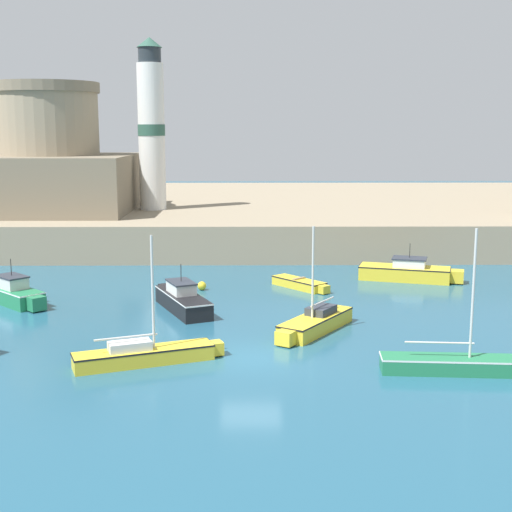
{
  "coord_description": "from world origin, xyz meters",
  "views": [
    {
      "loc": [
        -0.06,
        -27.9,
        9.23
      ],
      "look_at": [
        0.32,
        12.49,
        2.0
      ],
      "focal_mm": 50.0,
      "sensor_mm": 36.0,
      "label": 1
    }
  ],
  "objects_px": {
    "motorboat_yellow_1": "(408,272)",
    "lighthouse": "(151,127)",
    "motorboat_black_6": "(182,299)",
    "fortress": "(51,167)",
    "sailboat_green_4": "(461,363)",
    "sailboat_yellow_5": "(145,354)",
    "motorboat_green_2": "(12,293)",
    "mooring_buoy": "(202,286)",
    "dinghy_yellow_0": "(300,283)",
    "sailboat_yellow_8": "(315,322)"
  },
  "relations": [
    {
      "from": "motorboat_yellow_1",
      "to": "lighthouse",
      "type": "distance_m",
      "value": 25.3
    },
    {
      "from": "motorboat_black_6",
      "to": "fortress",
      "type": "xyz_separation_m",
      "value": [
        -12.46,
        21.95,
        5.64
      ]
    },
    {
      "from": "sailboat_yellow_8",
      "to": "motorboat_green_2",
      "type": "bearing_deg",
      "value": 160.37
    },
    {
      "from": "motorboat_green_2",
      "to": "motorboat_yellow_1",
      "type": "bearing_deg",
      "value": 13.81
    },
    {
      "from": "mooring_buoy",
      "to": "fortress",
      "type": "height_order",
      "value": "fortress"
    },
    {
      "from": "sailboat_green_4",
      "to": "fortress",
      "type": "relative_size",
      "value": 0.5
    },
    {
      "from": "motorboat_black_6",
      "to": "fortress",
      "type": "height_order",
      "value": "fortress"
    },
    {
      "from": "dinghy_yellow_0",
      "to": "mooring_buoy",
      "type": "bearing_deg",
      "value": -175.7
    },
    {
      "from": "sailboat_green_4",
      "to": "lighthouse",
      "type": "relative_size",
      "value": 0.47
    },
    {
      "from": "sailboat_green_4",
      "to": "sailboat_yellow_5",
      "type": "relative_size",
      "value": 1.07
    },
    {
      "from": "motorboat_black_6",
      "to": "mooring_buoy",
      "type": "relative_size",
      "value": 11.39
    },
    {
      "from": "motorboat_yellow_1",
      "to": "lighthouse",
      "type": "relative_size",
      "value": 0.47
    },
    {
      "from": "motorboat_green_2",
      "to": "fortress",
      "type": "distance_m",
      "value": 21.29
    },
    {
      "from": "motorboat_green_2",
      "to": "sailboat_yellow_5",
      "type": "distance_m",
      "value": 13.34
    },
    {
      "from": "motorboat_black_6",
      "to": "motorboat_green_2",
      "type": "bearing_deg",
      "value": 169.84
    },
    {
      "from": "motorboat_green_2",
      "to": "motorboat_black_6",
      "type": "bearing_deg",
      "value": -10.16
    },
    {
      "from": "sailboat_green_4",
      "to": "sailboat_yellow_8",
      "type": "relative_size",
      "value": 1.23
    },
    {
      "from": "sailboat_green_4",
      "to": "motorboat_black_6",
      "type": "bearing_deg",
      "value": 140.0
    },
    {
      "from": "dinghy_yellow_0",
      "to": "motorboat_yellow_1",
      "type": "bearing_deg",
      "value": 17.54
    },
    {
      "from": "motorboat_yellow_1",
      "to": "sailboat_yellow_5",
      "type": "bearing_deg",
      "value": -131.53
    },
    {
      "from": "dinghy_yellow_0",
      "to": "lighthouse",
      "type": "distance_m",
      "value": 22.86
    },
    {
      "from": "motorboat_green_2",
      "to": "lighthouse",
      "type": "bearing_deg",
      "value": 77.23
    },
    {
      "from": "fortress",
      "to": "motorboat_yellow_1",
      "type": "bearing_deg",
      "value": -29.83
    },
    {
      "from": "sailboat_yellow_5",
      "to": "fortress",
      "type": "distance_m",
      "value": 33.17
    },
    {
      "from": "sailboat_yellow_8",
      "to": "mooring_buoy",
      "type": "xyz_separation_m",
      "value": [
        -5.79,
        8.6,
        -0.19
      ]
    },
    {
      "from": "sailboat_green_4",
      "to": "mooring_buoy",
      "type": "relative_size",
      "value": 12.63
    },
    {
      "from": "lighthouse",
      "to": "sailboat_yellow_5",
      "type": "bearing_deg",
      "value": -83.15
    },
    {
      "from": "sailboat_green_4",
      "to": "motorboat_black_6",
      "type": "relative_size",
      "value": 1.11
    },
    {
      "from": "motorboat_black_6",
      "to": "sailboat_yellow_8",
      "type": "distance_m",
      "value": 7.62
    },
    {
      "from": "sailboat_yellow_5",
      "to": "fortress",
      "type": "xyz_separation_m",
      "value": [
        -11.79,
        30.46,
        5.81
      ]
    },
    {
      "from": "motorboat_yellow_1",
      "to": "fortress",
      "type": "relative_size",
      "value": 0.5
    },
    {
      "from": "dinghy_yellow_0",
      "to": "fortress",
      "type": "distance_m",
      "value": 26.04
    },
    {
      "from": "motorboat_yellow_1",
      "to": "fortress",
      "type": "xyz_separation_m",
      "value": [
        -25.71,
        14.74,
        5.67
      ]
    },
    {
      "from": "lighthouse",
      "to": "sailboat_green_4",
      "type": "bearing_deg",
      "value": -63.88
    },
    {
      "from": "motorboat_yellow_1",
      "to": "fortress",
      "type": "distance_m",
      "value": 30.17
    },
    {
      "from": "motorboat_green_2",
      "to": "mooring_buoy",
      "type": "relative_size",
      "value": 9.4
    },
    {
      "from": "dinghy_yellow_0",
      "to": "fortress",
      "type": "xyz_separation_m",
      "value": [
        -18.91,
        16.89,
        5.92
      ]
    },
    {
      "from": "motorboat_yellow_1",
      "to": "dinghy_yellow_0",
      "type": "bearing_deg",
      "value": -162.46
    },
    {
      "from": "dinghy_yellow_0",
      "to": "sailboat_yellow_5",
      "type": "bearing_deg",
      "value": -117.71
    },
    {
      "from": "sailboat_yellow_5",
      "to": "fortress",
      "type": "bearing_deg",
      "value": 111.15
    },
    {
      "from": "motorboat_yellow_1",
      "to": "sailboat_yellow_5",
      "type": "distance_m",
      "value": 21.0
    },
    {
      "from": "dinghy_yellow_0",
      "to": "motorboat_black_6",
      "type": "xyz_separation_m",
      "value": [
        -6.45,
        -5.06,
        0.28
      ]
    },
    {
      "from": "dinghy_yellow_0",
      "to": "lighthouse",
      "type": "relative_size",
      "value": 0.27
    },
    {
      "from": "sailboat_green_4",
      "to": "motorboat_black_6",
      "type": "xyz_separation_m",
      "value": [
        -11.57,
        9.71,
        0.2
      ]
    },
    {
      "from": "sailboat_yellow_5",
      "to": "motorboat_black_6",
      "type": "bearing_deg",
      "value": 85.46
    },
    {
      "from": "sailboat_green_4",
      "to": "motorboat_yellow_1",
      "type": "bearing_deg",
      "value": 84.33
    },
    {
      "from": "motorboat_black_6",
      "to": "fortress",
      "type": "bearing_deg",
      "value": 119.59
    },
    {
      "from": "motorboat_green_2",
      "to": "sailboat_yellow_5",
      "type": "xyz_separation_m",
      "value": [
        8.62,
        -10.18,
        -0.15
      ]
    },
    {
      "from": "lighthouse",
      "to": "dinghy_yellow_0",
      "type": "bearing_deg",
      "value": -58.67
    },
    {
      "from": "motorboat_green_2",
      "to": "lighthouse",
      "type": "xyz_separation_m",
      "value": [
        4.83,
        21.32,
        8.78
      ]
    }
  ]
}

